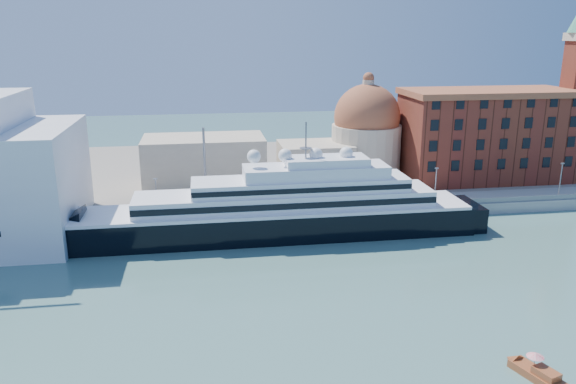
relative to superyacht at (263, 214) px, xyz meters
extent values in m
plane|color=#39635E|center=(9.07, -23.00, -4.58)|extent=(400.00, 400.00, 0.00)
cube|color=gray|center=(9.07, 11.00, -3.33)|extent=(180.00, 10.00, 2.50)
cube|color=slate|center=(9.07, 52.00, -3.58)|extent=(260.00, 72.00, 2.00)
cube|color=slate|center=(9.07, 6.50, -1.48)|extent=(180.00, 0.10, 1.20)
cube|color=black|center=(2.41, 0.00, -2.36)|extent=(78.65, 12.10, 6.55)
cone|color=black|center=(-38.93, 0.00, -2.36)|extent=(10.08, 12.10, 12.10)
cube|color=black|center=(41.74, 0.00, -2.56)|extent=(6.05, 11.09, 6.05)
cube|color=white|center=(2.41, 0.00, 1.17)|extent=(76.63, 12.30, 0.60)
cube|color=white|center=(4.43, 0.00, 2.99)|extent=(58.48, 10.08, 3.02)
cube|color=black|center=(4.43, -5.04, 2.99)|extent=(58.48, 0.15, 1.21)
cube|color=white|center=(7.46, 0.00, 5.81)|extent=(42.35, 9.07, 2.62)
cube|color=white|center=(10.48, 0.00, 8.33)|extent=(28.23, 8.07, 2.42)
cube|color=white|center=(12.50, 0.00, 10.35)|extent=(16.13, 7.06, 1.61)
cylinder|color=slate|center=(8.46, 0.00, 14.58)|extent=(0.30, 0.30, 7.06)
sphere|color=white|center=(-1.62, 0.00, 11.76)|extent=(2.62, 2.62, 2.62)
sphere|color=white|center=(4.43, 0.00, 11.76)|extent=(2.62, 2.62, 2.62)
sphere|color=white|center=(10.48, 0.00, 11.76)|extent=(2.62, 2.62, 2.62)
sphere|color=white|center=(16.53, 0.00, 11.76)|extent=(2.62, 2.62, 2.62)
cube|color=white|center=(-47.55, -1.54, -3.95)|extent=(13.19, 6.71, 1.68)
cube|color=white|center=(-45.49, -1.97, -2.58)|extent=(4.65, 3.44, 1.26)
cube|color=brown|center=(26.45, -52.37, -4.18)|extent=(4.32, 7.20, 1.14)
cube|color=brown|center=(26.81, -53.45, -3.21)|extent=(2.63, 3.28, 0.91)
cylinder|color=slate|center=(26.27, -51.83, -2.75)|extent=(0.07, 0.07, 1.82)
cone|color=red|center=(26.27, -51.83, -1.73)|extent=(2.05, 2.05, 0.46)
cube|color=maroon|center=(61.07, 29.00, 8.42)|extent=(42.00, 18.00, 22.00)
cube|color=brown|center=(61.07, 29.00, 19.92)|extent=(43.00, 19.00, 1.50)
cube|color=maroon|center=(85.07, 29.00, 14.92)|extent=(6.00, 6.00, 35.00)
cylinder|color=beige|center=(31.07, 35.00, 4.42)|extent=(18.00, 18.00, 14.00)
sphere|color=brown|center=(31.07, 35.00, 13.42)|extent=(17.00, 17.00, 17.00)
cylinder|color=beige|center=(31.07, 35.00, 21.42)|extent=(3.00, 3.00, 3.00)
cube|color=beige|center=(17.07, 33.00, 2.42)|extent=(18.00, 14.00, 10.00)
cube|color=beige|center=(-10.93, 35.00, 3.42)|extent=(30.00, 16.00, 12.00)
cylinder|color=slate|center=(-50.93, 8.00, 1.92)|extent=(0.24, 0.24, 8.00)
cylinder|color=slate|center=(-20.93, 8.00, 1.92)|extent=(0.24, 0.24, 8.00)
cube|color=slate|center=(-20.93, 8.00, 6.02)|extent=(0.80, 0.30, 0.25)
cylinder|color=slate|center=(9.07, 8.00, 1.92)|extent=(0.24, 0.24, 8.00)
cube|color=slate|center=(9.07, 8.00, 6.02)|extent=(0.80, 0.30, 0.25)
cylinder|color=slate|center=(39.07, 8.00, 1.92)|extent=(0.24, 0.24, 8.00)
cube|color=slate|center=(39.07, 8.00, 6.02)|extent=(0.80, 0.30, 0.25)
cylinder|color=slate|center=(69.07, 8.00, 1.92)|extent=(0.24, 0.24, 8.00)
cube|color=slate|center=(69.07, 8.00, 6.02)|extent=(0.80, 0.30, 0.25)
cylinder|color=slate|center=(-10.93, 10.00, 6.92)|extent=(0.50, 0.50, 18.00)
camera|label=1|loc=(-11.24, -104.50, 34.68)|focal=35.00mm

